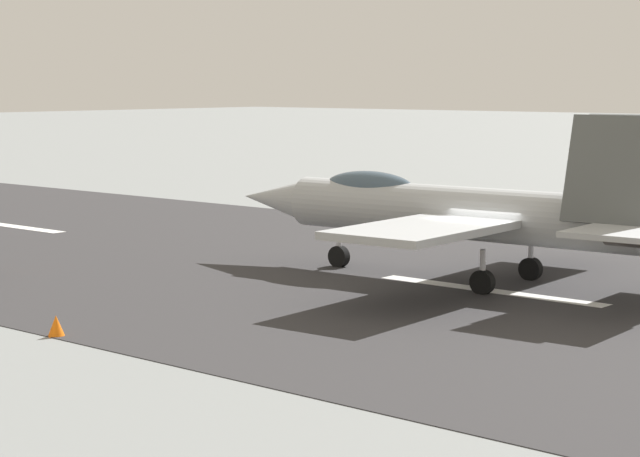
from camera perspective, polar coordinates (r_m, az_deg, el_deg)
The scene contains 4 objects.
ground_plane at distance 36.81m, azimuth 7.94°, elevation -3.01°, with size 400.00×400.00×0.00m, color gray.
runway_strip at distance 36.80m, azimuth 7.97°, elevation -3.00°, with size 240.00×26.00×0.02m.
fighter_jet at distance 37.93m, azimuth 7.00°, elevation 0.88°, with size 17.12×13.76×5.54m.
marker_cone_mid at distance 30.58m, azimuth -12.83°, elevation -4.68°, with size 0.44×0.44×0.55m, color orange.
Camera 1 is at (-19.40, 30.61, 6.46)m, focal length 65.15 mm.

